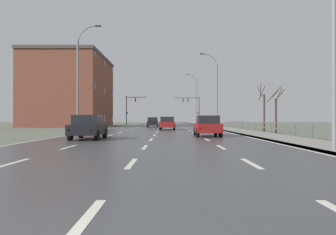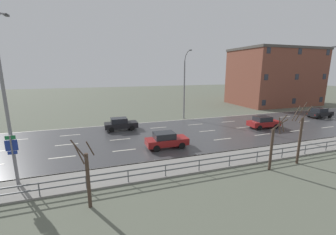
# 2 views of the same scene
# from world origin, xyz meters

# --- Properties ---
(ground_plane) EXTENTS (160.00, 160.00, 0.12)m
(ground_plane) POSITION_xyz_m (0.00, 48.00, -0.06)
(ground_plane) COLOR #5B6051
(guardrail) EXTENTS (0.07, 39.60, 1.00)m
(guardrail) POSITION_xyz_m (9.85, 24.24, 0.71)
(guardrail) COLOR #515459
(guardrail) RESTS_ON ground
(street_lamp_foreground) EXTENTS (2.86, 0.24, 11.20)m
(street_lamp_foreground) POSITION_xyz_m (7.41, 10.64, 5.45)
(street_lamp_foreground) COLOR slate
(street_lamp_foreground) RESTS_ON ground
(street_lamp_left_bank) EXTENTS (2.34, 0.24, 10.34)m
(street_lamp_left_bank) POSITION_xyz_m (-7.46, 28.97, 5.08)
(street_lamp_left_bank) COLOR slate
(street_lamp_left_bank) RESTS_ON ground
(highway_sign) EXTENTS (0.09, 0.68, 3.64)m
(highway_sign) POSITION_xyz_m (8.39, 10.85, 2.33)
(highway_sign) COLOR slate
(highway_sign) RESTS_ON ground
(car_near_right) EXTENTS (1.95, 4.16, 1.57)m
(car_near_right) POSITION_xyz_m (-1.40, 50.08, 0.80)
(car_near_right) COLOR black
(car_near_right) RESTS_ON ground
(car_near_left) EXTENTS (1.86, 4.11, 1.57)m
(car_near_left) POSITION_xyz_m (4.02, 22.24, 0.80)
(car_near_left) COLOR maroon
(car_near_left) RESTS_ON ground
(car_distant) EXTENTS (1.96, 4.16, 1.57)m
(car_distant) POSITION_xyz_m (1.01, 36.72, 0.80)
(car_distant) COLOR maroon
(car_distant) RESTS_ON ground
(car_mid_centre) EXTENTS (1.87, 4.12, 1.57)m
(car_mid_centre) POSITION_xyz_m (-4.06, 18.74, 0.80)
(car_mid_centre) COLOR black
(car_mid_centre) RESTS_ON ground
(brick_building) EXTENTS (11.92, 17.86, 12.16)m
(brick_building) POSITION_xyz_m (-15.80, 54.10, 6.09)
(brick_building) COLOR brown
(brick_building) RESTS_ON ground
(bare_tree_near) EXTENTS (0.78, 1.12, 4.06)m
(bare_tree_near) POSITION_xyz_m (11.77, 15.23, 1.81)
(bare_tree_near) COLOR #423328
(bare_tree_near) RESTS_ON ground
(bare_tree_mid) EXTENTS (1.55, 1.01, 4.42)m
(bare_tree_mid) POSITION_xyz_m (11.21, 28.34, 2.01)
(bare_tree_mid) COLOR #423328
(bare_tree_mid) RESTS_ON ground
(bare_tree_far) EXTENTS (0.96, 1.23, 5.06)m
(bare_tree_far) POSITION_xyz_m (10.93, 31.27, 2.22)
(bare_tree_far) COLOR #423328
(bare_tree_far) RESTS_ON ground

